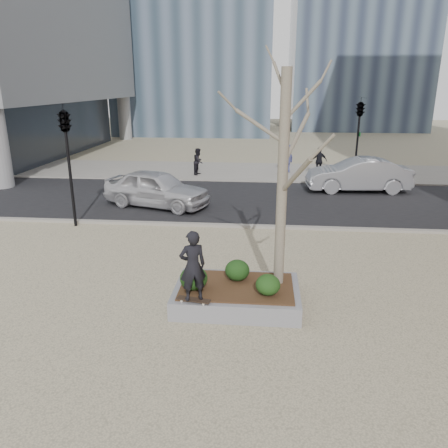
# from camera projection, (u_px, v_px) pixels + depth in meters

# --- Properties ---
(ground) EXTENTS (120.00, 120.00, 0.00)m
(ground) POSITION_uv_depth(u_px,v_px,m) (196.00, 302.00, 10.78)
(ground) COLOR tan
(ground) RESTS_ON ground
(street) EXTENTS (60.00, 8.00, 0.02)m
(street) POSITION_uv_depth(u_px,v_px,m) (229.00, 200.00, 20.26)
(street) COLOR black
(street) RESTS_ON ground
(far_sidewalk) EXTENTS (60.00, 6.00, 0.02)m
(far_sidewalk) POSITION_uv_depth(u_px,v_px,m) (239.00, 171.00, 26.89)
(far_sidewalk) COLOR gray
(far_sidewalk) RESTS_ON ground
(planter) EXTENTS (3.00, 2.00, 0.45)m
(planter) POSITION_uv_depth(u_px,v_px,m) (237.00, 295.00, 10.62)
(planter) COLOR gray
(planter) RESTS_ON ground
(planter_mulch) EXTENTS (2.70, 1.70, 0.04)m
(planter_mulch) POSITION_uv_depth(u_px,v_px,m) (237.00, 286.00, 10.55)
(planter_mulch) COLOR #382314
(planter_mulch) RESTS_ON planter
(sycamore_tree) EXTENTS (2.80, 2.80, 6.60)m
(sycamore_tree) POSITION_uv_depth(u_px,v_px,m) (284.00, 147.00, 9.73)
(sycamore_tree) COLOR gray
(sycamore_tree) RESTS_ON planter_mulch
(shrub_left) EXTENTS (0.66, 0.66, 0.56)m
(shrub_left) POSITION_uv_depth(u_px,v_px,m) (194.00, 278.00, 10.29)
(shrub_left) COLOR black
(shrub_left) RESTS_ON planter_mulch
(shrub_middle) EXTENTS (0.61, 0.61, 0.52)m
(shrub_middle) POSITION_uv_depth(u_px,v_px,m) (237.00, 270.00, 10.78)
(shrub_middle) COLOR #123611
(shrub_middle) RESTS_ON planter_mulch
(shrub_right) EXTENTS (0.57, 0.57, 0.48)m
(shrub_right) POSITION_uv_depth(u_px,v_px,m) (268.00, 285.00, 10.03)
(shrub_right) COLOR #1B3A12
(shrub_right) RESTS_ON planter_mulch
(skateboard) EXTENTS (0.80, 0.35, 0.08)m
(skateboard) POSITION_uv_depth(u_px,v_px,m) (194.00, 301.00, 9.81)
(skateboard) COLOR black
(skateboard) RESTS_ON planter
(skateboarder) EXTENTS (0.70, 0.59, 1.62)m
(skateboarder) POSITION_uv_depth(u_px,v_px,m) (193.00, 266.00, 9.55)
(skateboarder) COLOR black
(skateboarder) RESTS_ON skateboard
(police_car) EXTENTS (5.03, 3.24, 1.59)m
(police_car) POSITION_uv_depth(u_px,v_px,m) (157.00, 188.00, 18.92)
(police_car) COLOR silver
(police_car) RESTS_ON street
(car_silver) EXTENTS (5.09, 2.04, 1.64)m
(car_silver) POSITION_uv_depth(u_px,v_px,m) (358.00, 175.00, 21.62)
(car_silver) COLOR #9C9DA3
(car_silver) RESTS_ON street
(pedestrian_a) EXTENTS (0.74, 0.86, 1.56)m
(pedestrian_a) POSITION_uv_depth(u_px,v_px,m) (198.00, 162.00, 25.58)
(pedestrian_a) COLOR black
(pedestrian_a) RESTS_ON far_sidewalk
(pedestrian_b) EXTENTS (1.14, 1.24, 1.68)m
(pedestrian_b) POSITION_uv_depth(u_px,v_px,m) (287.00, 159.00, 26.20)
(pedestrian_b) COLOR #44487B
(pedestrian_b) RESTS_ON far_sidewalk
(pedestrian_c) EXTENTS (1.01, 0.63, 1.60)m
(pedestrian_c) POSITION_uv_depth(u_px,v_px,m) (319.00, 161.00, 25.59)
(pedestrian_c) COLOR black
(pedestrian_c) RESTS_ON far_sidewalk
(traffic_light_near) EXTENTS (0.60, 2.48, 4.50)m
(traffic_light_near) POSITION_uv_depth(u_px,v_px,m) (69.00, 167.00, 15.89)
(traffic_light_near) COLOR black
(traffic_light_near) RESTS_ON ground
(traffic_light_far) EXTENTS (0.60, 2.48, 4.50)m
(traffic_light_far) POSITION_uv_depth(u_px,v_px,m) (357.00, 141.00, 23.35)
(traffic_light_far) COLOR black
(traffic_light_far) RESTS_ON ground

